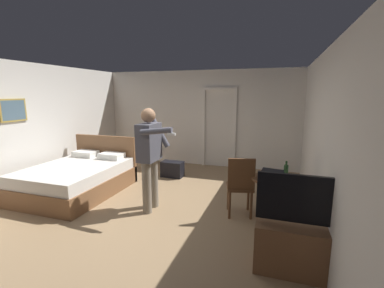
# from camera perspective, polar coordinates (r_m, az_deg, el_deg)

# --- Properties ---
(ground_plane) EXTENTS (6.99, 6.99, 0.00)m
(ground_plane) POSITION_cam_1_polar(r_m,az_deg,el_deg) (4.78, -10.06, -13.79)
(ground_plane) COLOR #997A56
(wall_back) EXTENTS (5.58, 0.12, 2.58)m
(wall_back) POSITION_cam_1_polar(r_m,az_deg,el_deg) (7.39, 1.56, 5.49)
(wall_back) COLOR silver
(wall_back) RESTS_ON ground_plane
(wall_left) EXTENTS (0.15, 6.60, 2.58)m
(wall_left) POSITION_cam_1_polar(r_m,az_deg,el_deg) (6.19, -33.40, 2.69)
(wall_left) COLOR silver
(wall_left) RESTS_ON ground_plane
(wall_right) EXTENTS (0.12, 6.60, 2.58)m
(wall_right) POSITION_cam_1_polar(r_m,az_deg,el_deg) (3.92, 27.06, -0.46)
(wall_right) COLOR silver
(wall_right) RESTS_ON ground_plane
(doorway_frame) EXTENTS (0.93, 0.08, 2.13)m
(doorway_frame) POSITION_cam_1_polar(r_m,az_deg,el_deg) (7.17, 5.79, 4.73)
(doorway_frame) COLOR white
(doorway_frame) RESTS_ON ground_plane
(bed) EXTENTS (1.55, 2.06, 1.02)m
(bed) POSITION_cam_1_polar(r_m,az_deg,el_deg) (5.88, -23.03, -6.60)
(bed) COLOR brown
(bed) RESTS_ON ground_plane
(tv_flatscreen) EXTENTS (0.91, 0.40, 1.14)m
(tv_flatscreen) POSITION_cam_1_polar(r_m,az_deg,el_deg) (3.35, 21.55, -19.09)
(tv_flatscreen) COLOR brown
(tv_flatscreen) RESTS_ON ground_plane
(side_table) EXTENTS (0.72, 0.72, 0.70)m
(side_table) POSITION_cam_1_polar(r_m,az_deg,el_deg) (4.36, 17.26, -9.78)
(side_table) COLOR brown
(side_table) RESTS_ON ground_plane
(laptop) EXTENTS (0.38, 0.38, 0.16)m
(laptop) POSITION_cam_1_polar(r_m,az_deg,el_deg) (4.23, 16.93, -6.46)
(laptop) COLOR black
(laptop) RESTS_ON side_table
(bottle_on_table) EXTENTS (0.06, 0.06, 0.30)m
(bottle_on_table) POSITION_cam_1_polar(r_m,az_deg,el_deg) (4.18, 19.43, -5.78)
(bottle_on_table) COLOR #1F4623
(bottle_on_table) RESTS_ON side_table
(wooden_chair) EXTENTS (0.51, 0.51, 0.99)m
(wooden_chair) POSITION_cam_1_polar(r_m,az_deg,el_deg) (4.37, 10.31, -8.46)
(wooden_chair) COLOR brown
(wooden_chair) RESTS_ON ground_plane
(person_blue_shirt) EXTENTS (0.71, 0.61, 1.74)m
(person_blue_shirt) POSITION_cam_1_polar(r_m,az_deg,el_deg) (4.47, -8.99, -1.63)
(person_blue_shirt) COLOR gray
(person_blue_shirt) RESTS_ON ground_plane
(suitcase_dark) EXTENTS (0.52, 0.31, 0.37)m
(suitcase_dark) POSITION_cam_1_polar(r_m,az_deg,el_deg) (6.43, -4.21, -5.38)
(suitcase_dark) COLOR black
(suitcase_dark) RESTS_ON ground_plane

